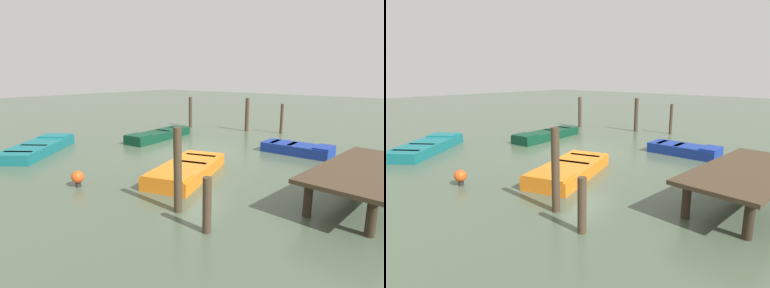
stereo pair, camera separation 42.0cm
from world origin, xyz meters
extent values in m
plane|color=#475642|center=(0.00, 0.00, 0.00)|extent=(80.00, 80.00, 0.00)
cube|color=#423323|center=(1.32, 6.79, 0.90)|extent=(4.59, 2.23, 0.10)
cylinder|color=#2E2318|center=(3.15, 7.31, 0.42)|extent=(0.20, 0.20, 0.85)
cylinder|color=#2E2318|center=(3.05, 5.99, 0.42)|extent=(0.20, 0.20, 0.85)
cylinder|color=#2E2318|center=(-0.50, 6.26, 0.42)|extent=(0.20, 0.20, 0.85)
cube|color=navy|center=(-2.56, 3.52, 0.20)|extent=(1.14, 2.78, 0.40)
cube|color=silver|center=(-2.56, 3.52, 0.34)|extent=(0.89, 2.36, 0.04)
cube|color=navy|center=(-2.58, 4.60, 0.43)|extent=(1.01, 0.62, 0.06)
cube|color=#A4A49F|center=(-2.56, 3.32, 0.38)|extent=(0.87, 0.21, 0.04)
cube|color=#A4A49F|center=(-2.55, 2.56, 0.38)|extent=(0.87, 0.21, 0.04)
cube|color=orange|center=(2.56, 1.92, 0.20)|extent=(3.85, 2.46, 0.40)
cube|color=black|center=(2.56, 1.92, 0.34)|extent=(3.24, 1.99, 0.04)
cube|color=orange|center=(3.89, 2.34, 0.43)|extent=(1.14, 1.48, 0.06)
cube|color=black|center=(2.30, 1.83, 0.38)|extent=(0.53, 1.13, 0.04)
cube|color=black|center=(1.36, 1.54, 0.38)|extent=(0.53, 1.13, 0.04)
cube|color=#0C3823|center=(-1.08, -3.06, 0.20)|extent=(4.04, 1.47, 0.40)
cube|color=maroon|center=(-1.08, -3.06, 0.34)|extent=(3.43, 1.18, 0.04)
cube|color=#0C3823|center=(0.46, -2.90, 0.43)|extent=(0.96, 1.06, 0.06)
cube|color=maroon|center=(-1.37, -3.09, 0.38)|extent=(0.28, 0.86, 0.04)
cube|color=maroon|center=(-2.45, -3.20, 0.38)|extent=(0.28, 0.86, 0.04)
cube|color=#14666B|center=(4.21, -4.90, 0.20)|extent=(4.06, 3.55, 0.40)
cube|color=beige|center=(4.21, -4.90, 0.34)|extent=(3.39, 2.93, 0.04)
cube|color=#14666B|center=(2.96, -5.84, 0.43)|extent=(1.47, 1.54, 0.06)
cube|color=#9B9789|center=(4.45, -4.72, 0.38)|extent=(0.82, 1.00, 0.04)
cube|color=#9B9789|center=(5.33, -4.05, 0.38)|extent=(0.82, 1.00, 0.04)
cylinder|color=#423323|center=(4.77, 3.52, 1.02)|extent=(0.20, 0.20, 2.05)
cylinder|color=#423323|center=(-5.00, -4.27, 0.93)|extent=(0.21, 0.21, 1.86)
cylinder|color=#423323|center=(-6.48, 1.07, 0.82)|extent=(0.16, 0.16, 1.65)
cylinder|color=#423323|center=(5.15, 4.66, 0.60)|extent=(0.19, 0.19, 1.21)
cylinder|color=#423323|center=(-5.96, -0.81, 0.95)|extent=(0.22, 0.22, 1.90)
cylinder|color=#262626|center=(5.37, 0.11, 0.06)|extent=(0.16, 0.16, 0.12)
sphere|color=#E54C19|center=(5.37, 0.11, 0.30)|extent=(0.36, 0.36, 0.36)
camera|label=1|loc=(9.96, 8.26, 3.22)|focal=29.42mm
camera|label=2|loc=(9.69, 8.58, 3.22)|focal=29.42mm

